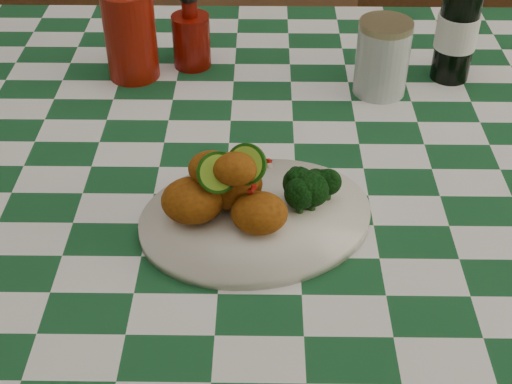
# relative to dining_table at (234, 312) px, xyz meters

# --- Properties ---
(dining_table) EXTENTS (1.66, 1.06, 0.79)m
(dining_table) POSITION_rel_dining_table_xyz_m (0.00, 0.00, 0.00)
(dining_table) COLOR #164C26
(dining_table) RESTS_ON ground
(plate) EXTENTS (0.37, 0.33, 0.02)m
(plate) POSITION_rel_dining_table_xyz_m (0.05, -0.19, 0.40)
(plate) COLOR silver
(plate) RESTS_ON dining_table
(fried_chicken_pile) EXTENTS (0.16, 0.11, 0.10)m
(fried_chicken_pile) POSITION_rel_dining_table_xyz_m (0.02, -0.19, 0.46)
(fried_chicken_pile) COLOR #8F4D0D
(fried_chicken_pile) RESTS_ON plate
(broccoli_side) EXTENTS (0.07, 0.07, 0.05)m
(broccoli_side) POSITION_rel_dining_table_xyz_m (0.12, -0.18, 0.44)
(broccoli_side) COLOR black
(broccoli_side) RESTS_ON plate
(red_tumbler) EXTENTS (0.10, 0.10, 0.16)m
(red_tumbler) POSITION_rel_dining_table_xyz_m (-0.18, 0.22, 0.47)
(red_tumbler) COLOR maroon
(red_tumbler) RESTS_ON dining_table
(ketchup_bottle) EXTENTS (0.09, 0.09, 0.14)m
(ketchup_bottle) POSITION_rel_dining_table_xyz_m (-0.08, 0.26, 0.46)
(ketchup_bottle) COLOR #6E0D05
(ketchup_bottle) RESTS_ON dining_table
(mason_jar) EXTENTS (0.10, 0.10, 0.13)m
(mason_jar) POSITION_rel_dining_table_xyz_m (0.25, 0.16, 0.46)
(mason_jar) COLOR #B2BCBA
(mason_jar) RESTS_ON dining_table
(beer_bottle) EXTENTS (0.08, 0.08, 0.24)m
(beer_bottle) POSITION_rel_dining_table_xyz_m (0.39, 0.22, 0.51)
(beer_bottle) COLOR black
(beer_bottle) RESTS_ON dining_table
(wooden_chair_left) EXTENTS (0.48, 0.49, 0.82)m
(wooden_chair_left) POSITION_rel_dining_table_xyz_m (-0.40, 0.72, 0.02)
(wooden_chair_left) COLOR #472814
(wooden_chair_left) RESTS_ON ground
(wooden_chair_right) EXTENTS (0.56, 0.57, 0.98)m
(wooden_chair_right) POSITION_rel_dining_table_xyz_m (0.48, 0.74, 0.09)
(wooden_chair_right) COLOR #472814
(wooden_chair_right) RESTS_ON ground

